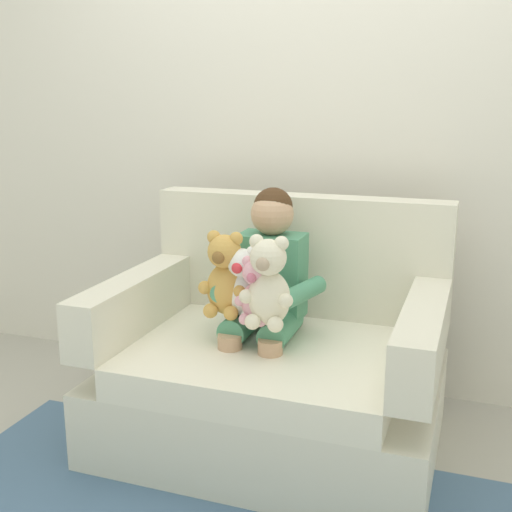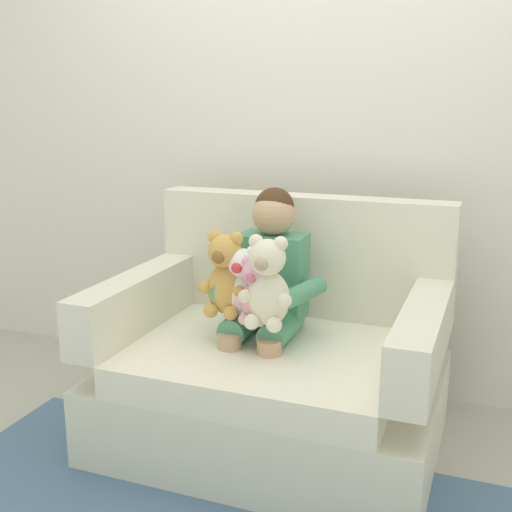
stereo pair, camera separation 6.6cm
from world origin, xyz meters
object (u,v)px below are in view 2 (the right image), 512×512
at_px(plush_white, 242,284).
at_px(plush_pink, 256,292).
at_px(armchair, 276,368).
at_px(plush_honey, 225,276).
at_px(plush_cream, 268,285).
at_px(seated_child, 267,283).

bearing_deg(plush_white, plush_pink, -40.68).
bearing_deg(armchair, plush_honey, -149.17).
bearing_deg(plush_cream, plush_honey, 162.42).
height_order(seated_child, plush_honey, seated_child).
bearing_deg(seated_child, plush_honey, -125.02).
height_order(seated_child, plush_cream, seated_child).
height_order(plush_pink, plush_white, plush_white).
bearing_deg(plush_cream, seated_child, 110.72).
xyz_separation_m(seated_child, plush_honey, (-0.12, -0.13, 0.05)).
bearing_deg(plush_honey, armchair, 39.33).
bearing_deg(armchair, plush_cream, -81.59).
xyz_separation_m(plush_honey, plush_white, (0.07, 0.00, -0.02)).
relative_size(armchair, plush_pink, 5.07).
bearing_deg(plush_pink, plush_white, 133.82).
relative_size(seated_child, plush_white, 2.95).
bearing_deg(plush_honey, plush_pink, -8.08).
xyz_separation_m(armchair, plush_cream, (0.02, -0.16, 0.40)).
height_order(armchair, seated_child, seated_child).
bearing_deg(plush_honey, plush_white, 9.42).
bearing_deg(plush_pink, seated_child, 80.69).
height_order(armchair, plush_white, armchair).
bearing_deg(plush_cream, armchair, 98.82).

